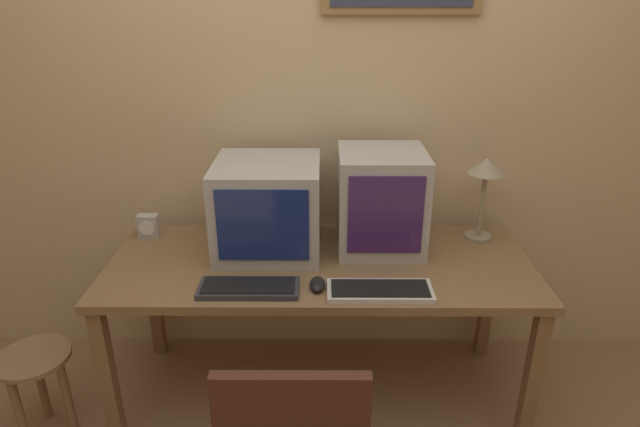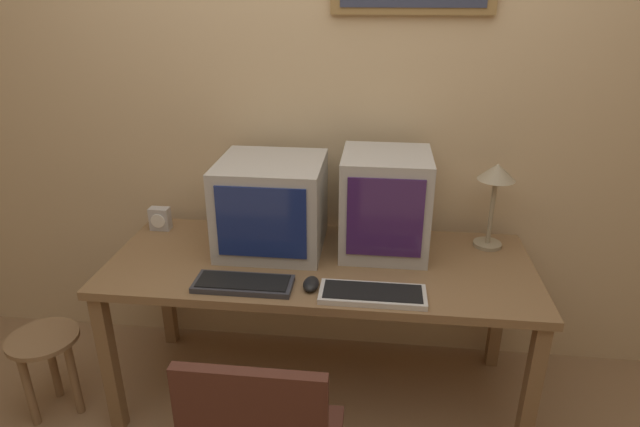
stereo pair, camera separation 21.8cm
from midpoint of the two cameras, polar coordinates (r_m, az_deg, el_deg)
The scene contains 10 objects.
wall_back at distance 2.48m, azimuth 3.80°, elevation 12.09°, with size 8.00×0.08×2.60m.
desk at distance 2.31m, azimuth 2.72°, elevation -6.71°, with size 1.78×0.72×0.70m.
monitor_left at distance 2.32m, azimuth -2.50°, elevation 0.90°, with size 0.44×0.44×0.40m.
monitor_right at distance 2.31m, azimuth 9.63°, elevation 1.05°, with size 0.37×0.37×0.44m.
keyboard_main at distance 2.09m, azimuth -5.21°, elevation -7.54°, with size 0.38×0.15×0.03m.
keyboard_side at distance 2.04m, azimuth 8.72°, elevation -8.57°, with size 0.40×0.16×0.03m.
mouse_near_keyboard at distance 2.07m, azimuth 2.08°, elevation -7.59°, with size 0.06×0.11×0.04m.
desk_clock at distance 2.61m, azimuth -14.45°, elevation -0.59°, with size 0.09×0.06×0.11m.
desk_lamp at distance 2.43m, azimuth 20.70°, elevation 3.07°, with size 0.16×0.16×0.39m.
side_stool at distance 2.63m, azimuth -25.00°, elevation -13.68°, with size 0.30×0.30×0.40m.
Camera 2 is at (0.23, -1.20, 1.78)m, focal length 30.00 mm.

